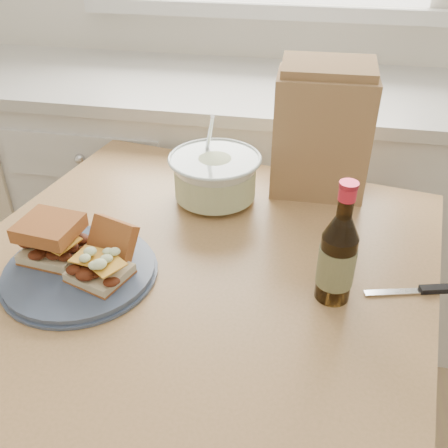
% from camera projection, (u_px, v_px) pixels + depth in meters
% --- Properties ---
extents(cabinet_run, '(2.50, 0.64, 0.94)m').
position_uv_depth(cabinet_run, '(242.00, 198.00, 1.98)').
color(cabinet_run, white).
rests_on(cabinet_run, ground).
extents(dining_table, '(1.15, 1.15, 0.83)m').
position_uv_depth(dining_table, '(194.00, 306.00, 1.13)').
color(dining_table, tan).
rests_on(dining_table, ground).
extents(plate, '(0.31, 0.31, 0.02)m').
position_uv_depth(plate, '(80.00, 271.00, 1.03)').
color(plate, '#42506A').
rests_on(plate, dining_table).
extents(sandwich_left, '(0.13, 0.12, 0.09)m').
position_uv_depth(sandwich_left, '(52.00, 238.00, 1.03)').
color(sandwich_left, beige).
rests_on(sandwich_left, plate).
extents(sandwich_right, '(0.13, 0.18, 0.09)m').
position_uv_depth(sandwich_right, '(103.00, 258.00, 1.00)').
color(sandwich_right, beige).
rests_on(sandwich_right, plate).
extents(coleslaw_bowl, '(0.23, 0.23, 0.23)m').
position_uv_depth(coleslaw_bowl, '(215.00, 179.00, 1.25)').
color(coleslaw_bowl, silver).
rests_on(coleslaw_bowl, dining_table).
extents(beer_bottle, '(0.07, 0.07, 0.25)m').
position_uv_depth(beer_bottle, '(337.00, 257.00, 0.93)').
color(beer_bottle, black).
rests_on(beer_bottle, dining_table).
extents(knife, '(0.18, 0.06, 0.01)m').
position_uv_depth(knife, '(427.00, 290.00, 0.99)').
color(knife, silver).
rests_on(knife, dining_table).
extents(paper_bag, '(0.24, 0.16, 0.31)m').
position_uv_depth(paper_bag, '(321.00, 135.00, 1.25)').
color(paper_bag, '#9E7E4C').
rests_on(paper_bag, dining_table).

